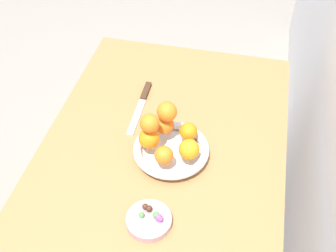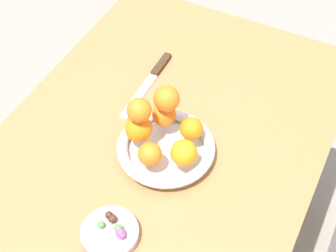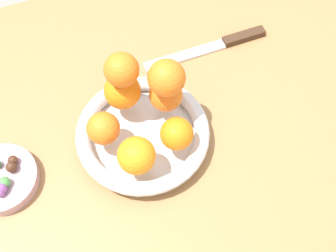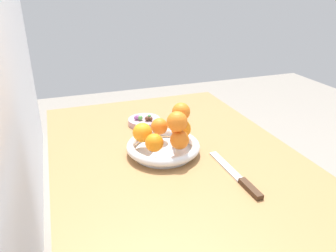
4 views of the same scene
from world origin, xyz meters
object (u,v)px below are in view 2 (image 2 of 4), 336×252
(candy_ball_3, at_px, (113,219))
(orange_6, at_px, (139,110))
(orange_1, at_px, (150,154))
(knife, at_px, (151,79))
(orange_5, at_px, (167,99))
(candy_dish, at_px, (110,233))
(orange_3, at_px, (191,129))
(orange_0, at_px, (139,129))
(candy_ball_0, at_px, (121,233))
(candy_ball_2, at_px, (122,235))
(fruit_bowl, at_px, (166,148))
(orange_2, at_px, (184,153))
(dining_table, at_px, (158,164))
(candy_ball_1, at_px, (101,225))
(candy_ball_4, at_px, (119,229))
(candy_ball_5, at_px, (109,215))
(orange_4, at_px, (165,115))

(candy_ball_3, bearing_deg, orange_6, -166.89)
(orange_1, relative_size, knife, 0.21)
(orange_5, bearing_deg, candy_dish, 3.51)
(orange_3, xyz_separation_m, candy_ball_3, (0.27, -0.06, -0.04))
(candy_dish, distance_m, candy_ball_3, 0.03)
(orange_0, height_order, candy_ball_0, orange_0)
(candy_ball_0, relative_size, candy_ball_2, 1.23)
(fruit_bowl, xyz_separation_m, orange_2, (0.03, 0.06, 0.05))
(fruit_bowl, relative_size, candy_ball_3, 12.87)
(dining_table, relative_size, candy_ball_1, 72.92)
(candy_ball_4, bearing_deg, candy_ball_5, -119.31)
(dining_table, bearing_deg, orange_1, 16.43)
(candy_ball_5, bearing_deg, orange_0, -168.90)
(candy_dish, distance_m, orange_0, 0.25)
(fruit_bowl, height_order, orange_3, orange_3)
(orange_4, bearing_deg, orange_5, 71.93)
(candy_ball_2, distance_m, knife, 0.49)
(dining_table, relative_size, orange_1, 19.89)
(orange_2, height_order, candy_ball_0, orange_2)
(candy_ball_4, relative_size, candy_ball_5, 1.13)
(candy_dish, bearing_deg, orange_1, -179.60)
(orange_0, relative_size, orange_6, 1.11)
(candy_ball_5, bearing_deg, candy_dish, 30.97)
(dining_table, relative_size, candy_ball_5, 66.79)
(orange_5, bearing_deg, candy_ball_1, -0.26)
(orange_0, distance_m, candy_ball_0, 0.25)
(fruit_bowl, xyz_separation_m, orange_6, (0.01, -0.06, 0.11))
(orange_0, relative_size, orange_4, 1.09)
(orange_4, relative_size, candy_ball_4, 3.14)
(fruit_bowl, relative_size, orange_6, 4.06)
(orange_1, bearing_deg, candy_ball_2, 10.01)
(orange_4, distance_m, orange_6, 0.10)
(dining_table, xyz_separation_m, orange_5, (-0.03, 0.01, 0.22))
(orange_0, bearing_deg, fruit_bowl, 100.72)
(orange_4, bearing_deg, candy_dish, 4.44)
(orange_2, xyz_separation_m, candy_ball_0, (0.22, -0.04, -0.04))
(candy_ball_3, height_order, candy_ball_5, candy_ball_3)
(orange_5, bearing_deg, candy_ball_5, 0.34)
(orange_2, bearing_deg, candy_ball_0, -10.20)
(orange_6, bearing_deg, orange_4, 153.33)
(orange_1, height_order, candy_ball_1, orange_1)
(candy_ball_0, xyz_separation_m, candy_ball_3, (-0.02, -0.03, -0.00))
(orange_0, height_order, orange_4, orange_0)
(orange_3, relative_size, candy_ball_4, 2.98)
(orange_4, xyz_separation_m, orange_6, (0.06, -0.03, 0.06))
(fruit_bowl, bearing_deg, candy_ball_4, 2.65)
(candy_ball_5, xyz_separation_m, knife, (-0.43, -0.13, -0.03))
(orange_5, height_order, candy_ball_2, orange_5)
(candy_ball_2, bearing_deg, candy_ball_0, -118.23)
(orange_6, relative_size, knife, 0.22)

